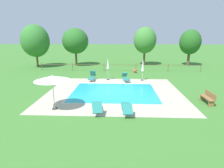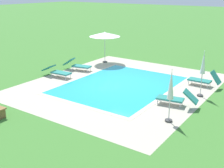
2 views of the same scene
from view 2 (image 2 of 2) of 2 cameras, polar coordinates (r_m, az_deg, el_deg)
The scene contains 11 objects.
ground_plane at distance 17.00m, azimuth 1.66°, elevation -0.15°, with size 160.00×160.00×0.00m, color #3D752D.
pool_deck_paving at distance 17.00m, azimuth 1.66°, elevation -0.14°, with size 11.58×9.91×0.01m, color #B2A893.
swimming_pool_water at distance 17.00m, azimuth 1.66°, elevation -0.14°, with size 7.25×5.58×0.01m, color #23A8C1.
pool_coping_rim at distance 16.99m, azimuth 1.66°, elevation -0.12°, with size 7.73×6.06×0.01m.
sun_lounger_north_near_steps at distance 14.24m, azimuth 12.60°, elevation -2.78°, with size 0.91×2.04×0.87m.
sun_lounger_north_mid at distance 20.07m, azimuth -6.80°, elevation 3.76°, with size 0.97×2.09×0.82m.
sun_lounger_north_far at distance 17.47m, azimuth 17.84°, elevation 0.82°, with size 0.63×1.85×1.00m.
sun_lounger_north_end at distance 18.76m, azimuth -10.81°, elevation 2.45°, with size 0.74×2.11×0.71m.
patio_umbrella_open_foreground at distance 21.77m, azimuth -1.46°, elevation 9.79°, with size 2.31×2.31×2.35m.
patio_umbrella_closed_row_west at distance 15.44m, azimuth 17.64°, elevation 3.38°, with size 0.32×0.32×2.45m.
patio_umbrella_closed_row_mid_west at distance 12.09m, azimuth 11.61°, elevation -0.75°, with size 0.32×0.32×2.35m.
Camera 2 is at (13.55, 8.70, 5.45)m, focal length 46.01 mm.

